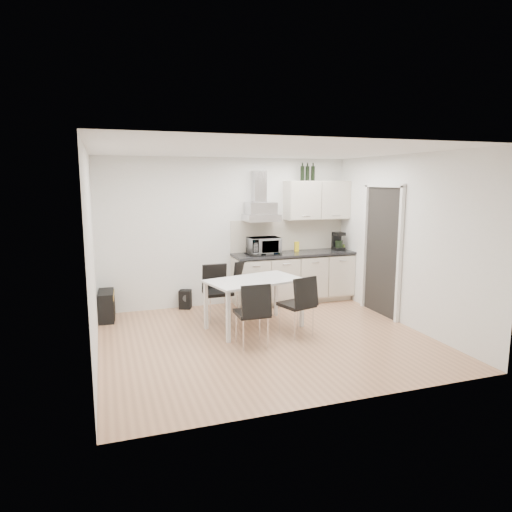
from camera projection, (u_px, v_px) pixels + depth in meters
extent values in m
plane|color=tan|center=(266.00, 339.00, 6.44)|extent=(4.50, 4.50, 0.00)
cube|color=white|center=(228.00, 232.00, 8.09)|extent=(4.50, 0.10, 2.60)
cube|color=white|center=(338.00, 277.00, 4.35)|extent=(4.50, 0.10, 2.60)
cube|color=white|center=(92.00, 257.00, 5.51)|extent=(0.10, 4.00, 2.60)
cube|color=white|center=(405.00, 241.00, 6.93)|extent=(0.10, 4.00, 2.60)
plane|color=white|center=(267.00, 150.00, 6.01)|extent=(4.50, 4.50, 0.00)
cube|color=white|center=(381.00, 252.00, 7.48)|extent=(0.08, 1.04, 2.10)
cube|color=beige|center=(292.00, 299.00, 8.42)|extent=(2.16, 0.52, 0.10)
cube|color=beige|center=(293.00, 276.00, 8.31)|extent=(2.20, 0.60, 0.76)
cube|color=black|center=(294.00, 254.00, 8.23)|extent=(2.22, 0.64, 0.04)
cube|color=beige|center=(288.00, 235.00, 8.46)|extent=(2.20, 0.02, 0.58)
cube|color=beige|center=(317.00, 200.00, 8.36)|extent=(1.20, 0.35, 0.70)
cube|color=silver|center=(261.00, 213.00, 8.00)|extent=(0.60, 0.46, 0.30)
cube|color=silver|center=(259.00, 187.00, 8.03)|extent=(0.22, 0.20, 0.55)
imported|color=silver|center=(264.00, 244.00, 8.00)|extent=(0.55, 0.32, 0.37)
cube|color=yellow|center=(297.00, 247.00, 8.35)|extent=(0.08, 0.04, 0.18)
cylinder|color=brown|center=(341.00, 247.00, 8.47)|extent=(0.04, 0.04, 0.11)
cylinder|color=#4C6626|center=(344.00, 247.00, 8.49)|extent=(0.04, 0.04, 0.11)
cylinder|color=black|center=(302.00, 172.00, 8.18)|extent=(0.07, 0.07, 0.32)
cylinder|color=black|center=(307.00, 172.00, 8.21)|extent=(0.07, 0.07, 0.32)
cylinder|color=black|center=(313.00, 172.00, 8.24)|extent=(0.07, 0.07, 0.32)
cube|color=white|center=(254.00, 280.00, 6.80)|extent=(1.53, 1.09, 0.03)
cube|color=white|center=(228.00, 317.00, 6.24)|extent=(0.06, 0.06, 0.72)
cube|color=white|center=(302.00, 304.00, 6.91)|extent=(0.06, 0.06, 0.72)
cube|color=white|center=(206.00, 306.00, 6.81)|extent=(0.06, 0.06, 0.72)
cube|color=white|center=(276.00, 294.00, 7.48)|extent=(0.06, 0.06, 0.72)
cube|color=black|center=(106.00, 306.00, 7.27)|extent=(0.26, 0.57, 0.47)
cube|color=gold|center=(114.00, 295.00, 7.28)|extent=(0.04, 0.51, 0.07)
cube|color=black|center=(185.00, 299.00, 7.93)|extent=(0.25, 0.24, 0.33)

